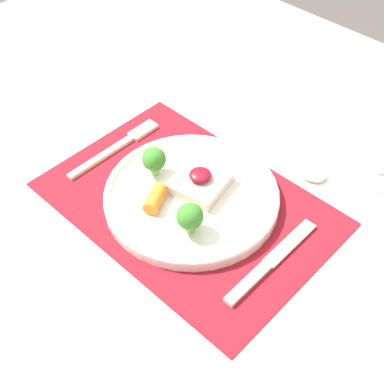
{
  "coord_description": "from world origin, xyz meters",
  "views": [
    {
      "loc": [
        0.4,
        -0.41,
        1.42
      ],
      "look_at": [
        0.0,
        0.01,
        0.8
      ],
      "focal_mm": 50.0,
      "sensor_mm": 36.0,
      "label": 1
    }
  ],
  "objects": [
    {
      "name": "dinner_plate",
      "position": [
        0.0,
        0.01,
        0.8
      ],
      "size": [
        0.28,
        0.28,
        0.07
      ],
      "color": "silver",
      "rests_on": "placemat"
    },
    {
      "name": "dining_table",
      "position": [
        0.0,
        0.0,
        0.71
      ],
      "size": [
        1.59,
        1.29,
        0.78
      ],
      "color": "white",
      "rests_on": "ground_plane"
    },
    {
      "name": "fork",
      "position": [
        -0.18,
        0.02,
        0.78
      ],
      "size": [
        0.02,
        0.2,
        0.01
      ],
      "rotation": [
        0.0,
        0.0,
        0.0
      ],
      "color": "beige",
      "rests_on": "placemat"
    },
    {
      "name": "knife",
      "position": [
        0.17,
        -0.01,
        0.78
      ],
      "size": [
        0.02,
        0.2,
        0.01
      ],
      "rotation": [
        0.0,
        0.0,
        -0.04
      ],
      "color": "beige",
      "rests_on": "placemat"
    },
    {
      "name": "placemat",
      "position": [
        0.0,
        0.0,
        0.78
      ],
      "size": [
        0.45,
        0.31,
        0.0
      ],
      "primitive_type": "cube",
      "color": "maroon",
      "rests_on": "dining_table"
    },
    {
      "name": "spoon",
      "position": [
        0.09,
        0.19,
        0.78
      ],
      "size": [
        0.18,
        0.04,
        0.01
      ],
      "rotation": [
        0.0,
        0.0,
        0.07
      ],
      "color": "beige",
      "rests_on": "dining_table"
    }
  ]
}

